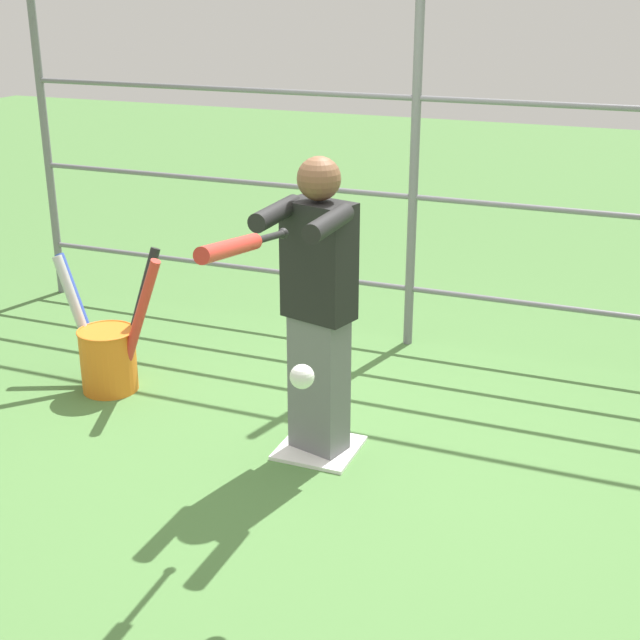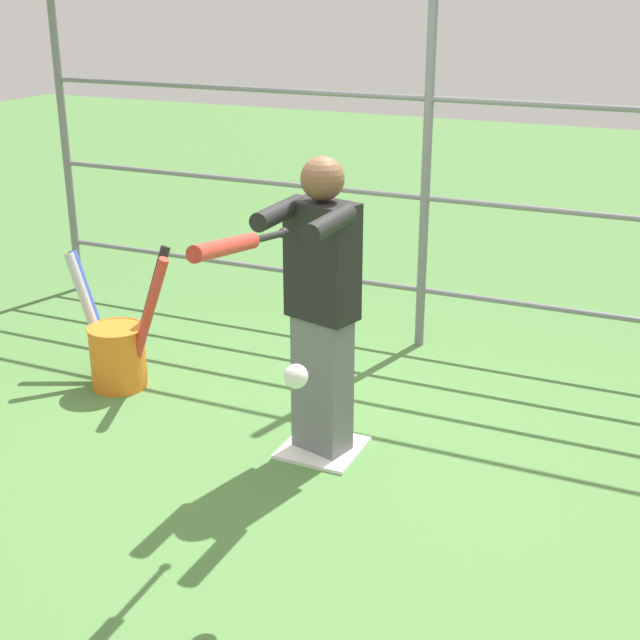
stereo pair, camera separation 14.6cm
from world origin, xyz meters
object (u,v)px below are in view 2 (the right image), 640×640
at_px(batter, 321,301).
at_px(bat_bucket, 118,348).
at_px(baseball_bat_swinging, 233,245).
at_px(softball_in_flight, 296,376).

distance_m(batter, bat_bucket, 1.59).
relative_size(baseball_bat_swinging, softball_in_flight, 8.76).
height_order(baseball_bat_swinging, bat_bucket, baseball_bat_swinging).
height_order(softball_in_flight, bat_bucket, softball_in_flight).
bearing_deg(batter, baseball_bat_swinging, 92.13).
bearing_deg(batter, bat_bucket, -9.69).
xyz_separation_m(batter, bat_bucket, (1.45, -0.25, -0.59)).
distance_m(softball_in_flight, bat_bucket, 2.25).
bearing_deg(baseball_bat_swinging, bat_bucket, -37.54).
xyz_separation_m(batter, softball_in_flight, (-0.33, 0.96, 0.06)).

